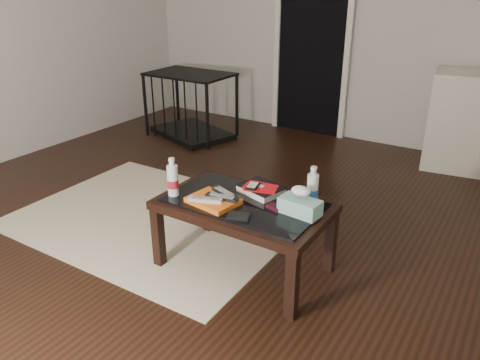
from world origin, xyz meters
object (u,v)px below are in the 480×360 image
Objects in this scene: coffee_table at (244,211)px; water_bottle_left at (173,177)px; textbook at (261,189)px; water_bottle_right at (313,186)px; tissue_box at (300,206)px; pet_crate at (192,116)px.

water_bottle_left is (-0.41, -0.15, 0.18)m from coffee_table.
textbook is 0.54m from water_bottle_left.
water_bottle_left reaches higher than coffee_table.
water_bottle_left reaches higher than textbook.
coffee_table is 0.47m from water_bottle_left.
textbook is at bearing -176.98° from water_bottle_right.
water_bottle_left is at bearing -160.53° from tissue_box.
water_bottle_right is (0.36, 0.17, 0.18)m from coffee_table.
water_bottle_left reaches higher than tissue_box.
coffee_table is 0.18m from textbook.
tissue_box is at bearing -6.10° from textbook.
water_bottle_left is 1.03× the size of tissue_box.
textbook is (1.94, -1.79, 0.25)m from pet_crate.
pet_crate reaches higher than water_bottle_left.
textbook is 1.05× the size of water_bottle_right.
textbook reaches higher than coffee_table.
textbook is (0.03, 0.15, 0.09)m from coffee_table.
water_bottle_right is at bearing 17.73° from textbook.
water_bottle_right reaches higher than coffee_table.
water_bottle_left is at bearing -156.84° from water_bottle_right.
pet_crate is at bearing 134.58° from coffee_table.
coffee_table is 4.20× the size of water_bottle_right.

